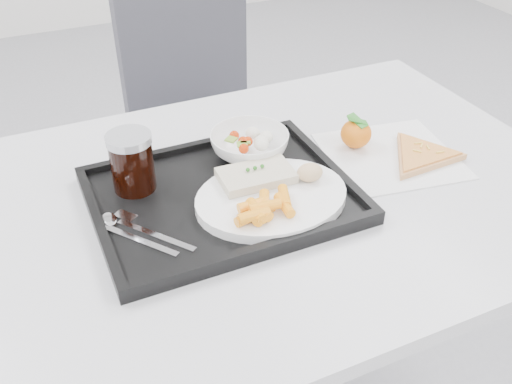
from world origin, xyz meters
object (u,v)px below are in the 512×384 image
Objects in this scene: pizza_slice at (422,155)px; table at (257,220)px; chair at (202,119)px; salad_bowl at (249,144)px; dinner_plate at (271,198)px; cola_glass at (132,161)px; tangerine at (356,133)px; tray at (222,197)px.

table is at bearing 174.12° from pizza_slice.
chair is 6.11× the size of salad_bowl.
dinner_plate is (0.00, -0.06, 0.09)m from table.
cola_glass is 1.53× the size of tangerine.
salad_bowl is at bearing 45.52° from tray.
pizza_slice is (0.34, -0.04, 0.08)m from table.
dinner_plate is 2.50× the size of cola_glass.
table is 7.89× the size of salad_bowl.
tray is at bearing 140.30° from dinner_plate.
table is at bearing 90.54° from dinner_plate.
tray is 6.36× the size of tangerine.
tangerine is at bearing 137.51° from pizza_slice.
table is 0.11m from dinner_plate.
cola_glass is at bearing 176.37° from tangerine.
cola_glass is (-0.20, 0.14, 0.05)m from dinner_plate.
tray is at bearing -170.02° from tangerine.
chair is 0.78m from dinner_plate.
salad_bowl reaches higher than pizza_slice.
chair is at bearing 73.98° from tray.
chair is 3.48× the size of pizza_slice.
table is at bearing -100.47° from chair.
pizza_slice is at bearing -5.88° from table.
salad_bowl is at bearing 156.71° from pizza_slice.
tangerine is at bearing -79.31° from chair.
salad_bowl is 2.15× the size of tangerine.
cola_glass is at bearing -118.92° from chair.
tray is 1.68× the size of pizza_slice.
pizza_slice is (0.41, -0.03, 0.00)m from tray.
tray is (-0.07, -0.00, 0.08)m from table.
salad_bowl is (0.10, 0.10, 0.03)m from tray.
cola_glass is at bearing 148.15° from tray.
table is 0.26m from cola_glass.
salad_bowl is at bearing 4.03° from cola_glass.
pizza_slice is at bearing 3.88° from dinner_plate.
table is at bearing -167.30° from tangerine.
dinner_plate reaches higher than table.
chair is at bearing 80.50° from salad_bowl.
dinner_plate reaches higher than tray.
tray is at bearing 175.13° from pizza_slice.
tangerine is at bearing 9.98° from tray.
chair reaches higher than pizza_slice.
cola_glass is 0.56m from pizza_slice.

